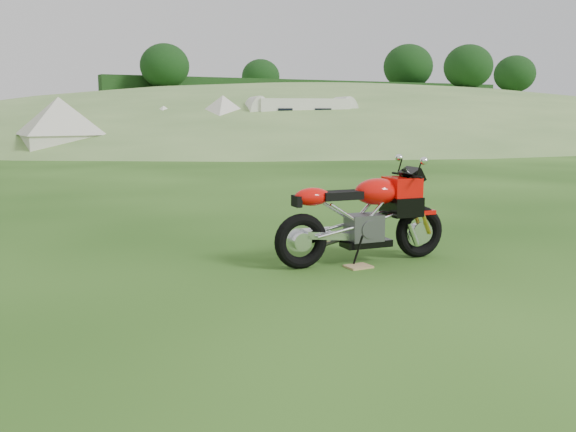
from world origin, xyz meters
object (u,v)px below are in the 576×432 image
tent_mid (164,126)px  tent_right (223,123)px  plywood_board (358,266)px  tent_left (60,125)px  sport_motorcycle (363,210)px  caravan (300,124)px

tent_mid → tent_right: 2.74m
plywood_board → tent_left: 21.46m
sport_motorcycle → tent_right: bearing=78.0°
tent_left → tent_right: size_ratio=0.97×
sport_motorcycle → tent_mid: bearing=84.6°
tent_right → caravan: (3.52, -0.84, -0.07)m
sport_motorcycle → caravan: bearing=68.9°
tent_left → caravan: size_ratio=0.55×
tent_left → tent_mid: bearing=13.1°
tent_mid → tent_right: (2.31, -1.47, 0.15)m
sport_motorcycle → tent_left: tent_left is taller
sport_motorcycle → tent_left: (-0.22, 21.24, 0.61)m
caravan → tent_left: bearing=-171.1°
plywood_board → tent_right: size_ratio=0.10×
plywood_board → tent_left: bearing=90.1°
plywood_board → tent_mid: (4.70, 22.84, 1.11)m
tent_mid → sport_motorcycle: bearing=-120.6°
tent_mid → caravan: caravan is taller
plywood_board → caravan: bearing=62.9°
tent_left → tent_right: tent_right is taller
tent_left → tent_mid: 4.95m
plywood_board → tent_mid: bearing=78.4°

